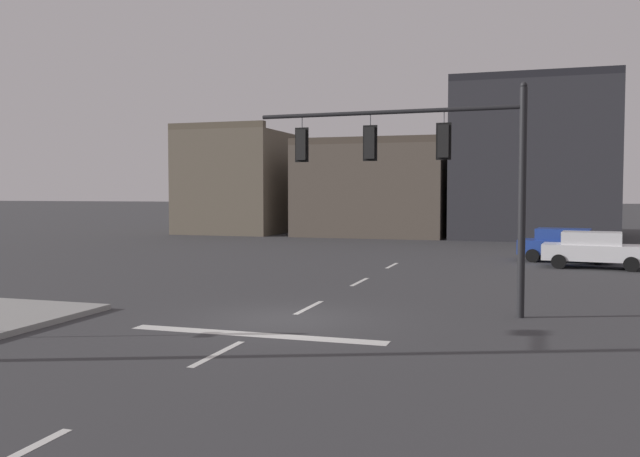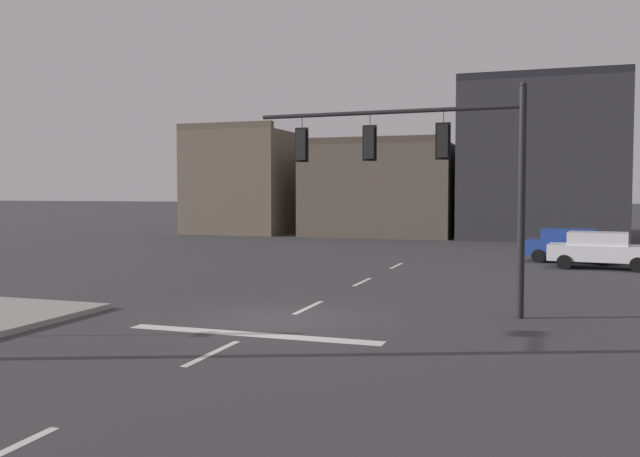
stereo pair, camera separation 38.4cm
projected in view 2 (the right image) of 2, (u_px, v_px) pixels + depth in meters
The scene contains 7 objects.
ground_plane at pixel (283, 320), 18.13m from camera, with size 400.00×400.00×0.00m, color #353538.
stop_bar_paint at pixel (252, 334), 16.24m from camera, with size 6.40×0.50×0.01m, color silver.
lane_centreline at pixel (309, 307), 20.02m from camera, with size 0.16×26.40×0.01m.
signal_mast_near_side at pixel (427, 159), 19.04m from camera, with size 7.66×0.62×6.28m.
car_lot_nearside at pixel (572, 245), 32.85m from camera, with size 4.62×2.38×1.61m.
car_lot_middle at pixel (600, 249), 30.10m from camera, with size 4.58×2.26×1.61m.
building_row at pixel (441, 176), 53.74m from camera, with size 32.97×13.62×11.46m.
Camera 2 is at (6.67, -16.72, 3.37)m, focal length 38.57 mm.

